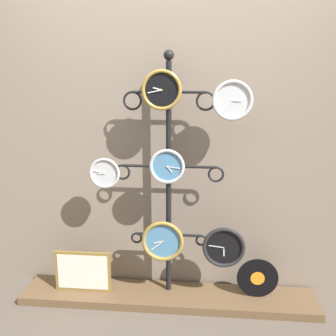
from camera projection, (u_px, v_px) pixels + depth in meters
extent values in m
plane|color=brown|center=(163.00, 329.00, 2.63)|extent=(12.00, 12.00, 0.00)
cube|color=gray|center=(171.00, 112.00, 2.87)|extent=(4.40, 0.04, 2.80)
cube|color=brown|center=(168.00, 297.00, 2.97)|extent=(2.20, 0.36, 0.06)
cylinder|color=black|center=(169.00, 295.00, 3.03)|extent=(0.43, 0.43, 0.02)
cylinder|color=black|center=(169.00, 185.00, 2.83)|extent=(0.04, 0.04, 1.74)
sphere|color=black|center=(169.00, 55.00, 2.62)|extent=(0.07, 0.07, 0.07)
cylinder|color=black|center=(150.00, 92.00, 2.69)|extent=(0.25, 0.02, 0.02)
torus|color=black|center=(132.00, 101.00, 2.71)|extent=(0.13, 0.02, 0.13)
cylinder|color=black|center=(187.00, 92.00, 2.67)|extent=(0.25, 0.02, 0.02)
torus|color=black|center=(206.00, 101.00, 2.67)|extent=(0.13, 0.02, 0.13)
cylinder|color=black|center=(145.00, 166.00, 2.81)|extent=(0.34, 0.02, 0.02)
torus|color=black|center=(122.00, 172.00, 2.84)|extent=(0.12, 0.02, 0.12)
cylinder|color=black|center=(192.00, 167.00, 2.78)|extent=(0.34, 0.02, 0.02)
torus|color=black|center=(216.00, 174.00, 2.78)|extent=(0.12, 0.02, 0.12)
cylinder|color=black|center=(153.00, 234.00, 2.93)|extent=(0.24, 0.02, 0.02)
torus|color=black|center=(137.00, 238.00, 2.95)|extent=(0.09, 0.02, 0.09)
cylinder|color=black|center=(185.00, 235.00, 2.90)|extent=(0.24, 0.02, 0.02)
torus|color=black|center=(201.00, 240.00, 2.90)|extent=(0.09, 0.02, 0.09)
cylinder|color=black|center=(162.00, 90.00, 2.60)|extent=(0.24, 0.02, 0.24)
torus|color=#A58438|center=(162.00, 90.00, 2.58)|extent=(0.27, 0.02, 0.27)
cylinder|color=#A58438|center=(162.00, 90.00, 2.58)|extent=(0.01, 0.01, 0.01)
cube|color=silver|center=(157.00, 89.00, 2.58)|extent=(0.06, 0.00, 0.02)
cube|color=silver|center=(155.00, 91.00, 2.59)|extent=(0.10, 0.00, 0.03)
cylinder|color=silver|center=(232.00, 100.00, 2.58)|extent=(0.24, 0.02, 0.24)
torus|color=silver|center=(233.00, 100.00, 2.56)|extent=(0.27, 0.02, 0.27)
cylinder|color=silver|center=(233.00, 100.00, 2.56)|extent=(0.01, 0.01, 0.01)
cube|color=silver|center=(237.00, 101.00, 2.56)|extent=(0.06, 0.00, 0.01)
cube|color=silver|center=(228.00, 106.00, 2.57)|extent=(0.06, 0.00, 0.08)
cylinder|color=silver|center=(105.00, 173.00, 2.75)|extent=(0.20, 0.02, 0.20)
torus|color=silver|center=(104.00, 173.00, 2.74)|extent=(0.22, 0.02, 0.22)
cylinder|color=silver|center=(104.00, 173.00, 2.74)|extent=(0.01, 0.01, 0.01)
cube|color=silver|center=(101.00, 174.00, 2.74)|extent=(0.05, 0.00, 0.01)
cube|color=silver|center=(99.00, 172.00, 2.74)|extent=(0.08, 0.00, 0.02)
cylinder|color=#4C84B2|center=(168.00, 166.00, 2.69)|extent=(0.22, 0.02, 0.22)
torus|color=silver|center=(168.00, 167.00, 2.68)|extent=(0.24, 0.02, 0.24)
cylinder|color=silver|center=(168.00, 167.00, 2.68)|extent=(0.01, 0.01, 0.01)
cube|color=silver|center=(170.00, 170.00, 2.68)|extent=(0.04, 0.00, 0.05)
cube|color=silver|center=(174.00, 168.00, 2.67)|extent=(0.09, 0.00, 0.02)
cylinder|color=#4C84B2|center=(163.00, 240.00, 2.82)|extent=(0.28, 0.02, 0.28)
torus|color=#A58438|center=(163.00, 241.00, 2.80)|extent=(0.30, 0.03, 0.30)
cylinder|color=#A58438|center=(163.00, 241.00, 2.80)|extent=(0.02, 0.01, 0.02)
cube|color=silver|center=(158.00, 242.00, 2.81)|extent=(0.07, 0.00, 0.03)
cube|color=silver|center=(157.00, 246.00, 2.81)|extent=(0.09, 0.00, 0.07)
cylinder|color=black|center=(224.00, 247.00, 2.79)|extent=(0.28, 0.02, 0.28)
torus|color=#262628|center=(224.00, 248.00, 2.77)|extent=(0.30, 0.03, 0.30)
cylinder|color=#262628|center=(224.00, 247.00, 2.77)|extent=(0.02, 0.01, 0.02)
cube|color=silver|center=(224.00, 252.00, 2.78)|extent=(0.01, 0.00, 0.07)
cube|color=silver|center=(216.00, 247.00, 2.77)|extent=(0.11, 0.00, 0.02)
cylinder|color=black|center=(257.00, 278.00, 2.87)|extent=(0.30, 0.01, 0.30)
cylinder|color=orange|center=(258.00, 278.00, 2.87)|extent=(0.10, 0.00, 0.10)
cube|color=olive|center=(83.00, 271.00, 2.96)|extent=(0.43, 0.02, 0.32)
cube|color=white|center=(83.00, 272.00, 2.95)|extent=(0.38, 0.00, 0.27)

